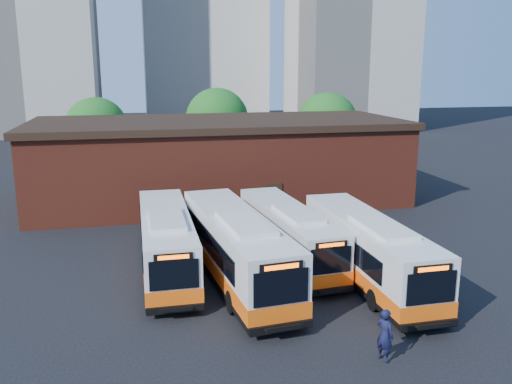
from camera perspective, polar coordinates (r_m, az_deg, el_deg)
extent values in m
plane|color=black|center=(25.21, 3.16, -11.29)|extent=(220.00, 220.00, 0.00)
cube|color=silver|center=(28.46, -9.44, -4.93)|extent=(2.43, 11.42, 2.71)
cube|color=#FF5F10|center=(28.71, -9.39, -6.43)|extent=(2.48, 11.46, 0.67)
cube|color=black|center=(28.87, -9.35, -7.32)|extent=(2.47, 11.45, 0.24)
cube|color=black|center=(22.97, -8.63, -8.62)|extent=(2.06, 0.06, 1.28)
cube|color=black|center=(22.68, -8.69, -6.78)|extent=(1.62, 0.06, 0.30)
cube|color=#FF5905|center=(22.65, -8.68, -6.81)|extent=(1.28, 0.02, 0.17)
cube|color=black|center=(23.52, -8.49, -12.13)|extent=(2.43, 0.13, 0.30)
cube|color=black|center=(23.28, -8.45, -12.14)|extent=(1.38, 0.36, 0.06)
cube|color=black|center=(23.09, -8.43, -12.17)|extent=(1.38, 0.04, 0.17)
cube|color=black|center=(28.72, -11.98, -4.33)|extent=(0.05, 8.90, 1.00)
cube|color=black|center=(28.82, -7.05, -4.08)|extent=(0.05, 8.90, 1.00)
cube|color=silver|center=(26.68, -9.38, -2.89)|extent=(1.65, 4.00, 0.21)
cylinder|color=black|center=(25.81, -11.39, -9.79)|extent=(0.31, 0.95, 0.95)
cylinder|color=black|center=(25.91, -6.46, -9.51)|extent=(0.31, 0.95, 0.95)
cylinder|color=black|center=(31.70, -11.68, -5.46)|extent=(0.31, 0.95, 0.95)
cylinder|color=black|center=(31.79, -7.70, -5.26)|extent=(0.31, 0.95, 0.95)
cube|color=silver|center=(26.70, -2.13, -5.64)|extent=(3.86, 12.58, 2.94)
cube|color=#FF5F10|center=(26.99, -2.12, -7.35)|extent=(3.92, 12.64, 0.72)
cube|color=black|center=(27.17, -2.11, -8.37)|extent=(3.91, 12.63, 0.26)
cube|color=black|center=(21.08, 2.66, -10.02)|extent=(2.23, 0.29, 1.39)
cube|color=black|center=(20.75, 2.69, -7.86)|extent=(1.75, 0.24, 0.33)
cube|color=#FF5905|center=(20.72, 2.73, -7.89)|extent=(1.39, 0.16, 0.19)
cube|color=black|center=(21.72, 2.67, -14.10)|extent=(2.63, 0.41, 0.33)
cube|color=black|center=(21.48, 2.91, -14.12)|extent=(1.53, 0.54, 0.06)
cube|color=black|center=(21.29, 3.10, -14.16)|extent=(1.49, 0.19, 0.19)
cube|color=black|center=(26.68, -5.16, -5.06)|extent=(1.02, 9.62, 1.08)
cube|color=black|center=(27.37, 0.33, -4.54)|extent=(1.02, 9.62, 1.08)
cube|color=silver|center=(24.82, -1.16, -3.28)|extent=(2.22, 4.49, 0.23)
cylinder|color=black|center=(23.74, -2.51, -11.51)|extent=(0.43, 1.06, 1.03)
cylinder|color=black|center=(24.43, 2.97, -10.78)|extent=(0.43, 1.06, 1.03)
cylinder|color=black|center=(29.89, -6.10, -6.32)|extent=(0.43, 1.06, 1.03)
cylinder|color=black|center=(30.45, -1.69, -5.89)|extent=(0.43, 1.06, 1.03)
cube|color=silver|center=(29.65, 3.40, -4.20)|extent=(3.21, 11.03, 2.58)
cube|color=#FF5F10|center=(29.88, 3.38, -5.57)|extent=(3.26, 11.08, 0.63)
cube|color=black|center=(30.03, 3.37, -6.39)|extent=(3.25, 11.07, 0.23)
cube|color=black|center=(24.81, 7.89, -7.17)|extent=(1.96, 0.22, 1.22)
cube|color=black|center=(24.55, 7.96, -5.53)|extent=(1.54, 0.18, 0.29)
cube|color=#FF5905|center=(24.53, 7.99, -5.55)|extent=(1.22, 0.12, 0.16)
cube|color=black|center=(25.29, 7.84, -10.30)|extent=(2.31, 0.32, 0.29)
cube|color=black|center=(25.09, 8.05, -10.28)|extent=(1.34, 0.45, 0.05)
cube|color=black|center=(24.93, 8.22, -10.29)|extent=(1.31, 0.15, 0.16)
cube|color=black|center=(29.53, 1.01, -3.75)|extent=(0.75, 8.46, 0.95)
cube|color=black|center=(30.32, 5.25, -3.35)|extent=(0.75, 8.46, 0.95)
cube|color=silver|center=(28.05, 4.42, -2.28)|extent=(1.88, 3.93, 0.20)
cylinder|color=black|center=(26.96, 3.59, -8.59)|extent=(0.36, 0.93, 0.91)
cylinder|color=black|center=(27.74, 7.68, -8.06)|extent=(0.36, 0.93, 0.91)
cylinder|color=black|center=(32.29, -0.19, -4.88)|extent=(0.36, 0.93, 0.91)
cylinder|color=black|center=(32.94, 3.30, -4.54)|extent=(0.36, 0.93, 0.91)
cube|color=silver|center=(27.32, 11.64, -5.72)|extent=(2.62, 11.65, 2.76)
cube|color=#FF5F10|center=(27.58, 11.57, -7.30)|extent=(2.67, 11.70, 0.68)
cube|color=black|center=(27.75, 11.52, -8.24)|extent=(2.66, 11.69, 0.24)
cube|color=black|center=(22.41, 17.98, -9.60)|extent=(2.10, 0.08, 1.31)
cube|color=black|center=(22.12, 18.14, -7.68)|extent=(1.65, 0.08, 0.31)
cube|color=#FF5905|center=(22.09, 18.18, -7.71)|extent=(1.31, 0.04, 0.17)
cube|color=black|center=(22.99, 17.78, -13.22)|extent=(2.47, 0.17, 0.31)
cube|color=black|center=(22.78, 18.09, -13.23)|extent=(1.41, 0.39, 0.06)
cube|color=black|center=(22.62, 18.34, -13.25)|extent=(1.40, 0.06, 0.17)
cube|color=black|center=(27.08, 8.90, -5.18)|extent=(0.16, 9.07, 1.02)
cube|color=black|center=(28.10, 13.68, -4.73)|extent=(0.16, 9.07, 1.02)
cube|color=silver|center=(25.63, 13.14, -3.58)|extent=(1.73, 4.09, 0.21)
cylinder|color=black|center=(24.54, 12.35, -11.05)|extent=(0.32, 0.97, 0.97)
cylinder|color=black|center=(25.53, 16.96, -10.35)|extent=(0.32, 0.97, 0.97)
cylinder|color=black|center=(30.00, 7.10, -6.34)|extent=(0.32, 0.97, 0.97)
cylinder|color=black|center=(30.82, 11.03, -5.95)|extent=(0.32, 0.97, 0.97)
imported|color=black|center=(20.60, 13.42, -14.42)|extent=(0.72, 0.85, 1.98)
cube|color=maroon|center=(43.21, -3.95, 3.13)|extent=(28.00, 12.00, 6.00)
cube|color=black|center=(42.79, -4.01, 7.29)|extent=(28.60, 12.60, 0.50)
cube|color=black|center=(38.37, 1.89, -0.85)|extent=(1.20, 0.08, 2.40)
cylinder|color=#382314|center=(54.98, -16.22, 3.01)|extent=(0.36, 0.36, 2.70)
sphere|color=#19591A|center=(54.54, -16.44, 6.42)|extent=(6.00, 6.00, 6.00)
cylinder|color=#382314|center=(57.41, -4.06, 4.02)|extent=(0.36, 0.36, 2.95)
sphere|color=#19591A|center=(56.97, -4.11, 7.61)|extent=(6.56, 6.56, 6.56)
cylinder|color=#382314|center=(57.21, 7.38, 3.84)|extent=(0.36, 0.36, 2.81)
sphere|color=#19591A|center=(56.78, 7.49, 7.26)|extent=(6.24, 6.24, 6.24)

